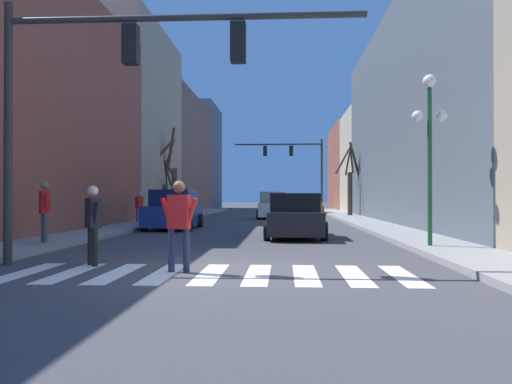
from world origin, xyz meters
TOP-DOWN VIEW (x-y plane):
  - ground_plane at (0.00, 0.00)m, footprint 240.00×240.00m
  - building_row_left at (-9.79, 26.44)m, footprint 6.00×61.75m
  - building_row_right at (9.79, 20.62)m, footprint 6.00×57.92m
  - crosswalk_stripes at (-0.00, -0.31)m, footprint 7.65×2.60m
  - traffic_signal_near at (-2.16, 0.68)m, footprint 7.74×0.28m
  - traffic_signal_far at (2.39, 31.84)m, footprint 7.33×0.28m
  - street_lamp_right_corner at (5.34, 4.00)m, footprint 0.95×0.36m
  - car_parked_left_near at (3.61, 32.99)m, footprint 2.09×4.45m
  - car_parked_left_mid at (0.65, 23.57)m, footprint 2.02×4.35m
  - car_parked_right_near at (-3.59, 12.65)m, footprint 2.14×4.54m
  - car_at_intersection at (1.78, 8.28)m, footprint 2.11×4.46m
  - pedestrian_near_right_corner at (-0.65, -0.11)m, footprint 0.77×0.28m
  - pedestrian_crossing_street at (-2.66, 0.66)m, footprint 0.54×0.62m
  - pedestrian_waiting_at_curb at (-6.03, 15.51)m, footprint 0.40×0.63m
  - pedestrian_on_left_sidewalk at (-5.50, 4.29)m, footprint 0.53×0.65m
  - street_tree_left_far at (-5.53, 19.24)m, footprint 1.19×2.06m
  - street_tree_right_far at (-6.20, 23.46)m, footprint 2.06×2.60m
  - street_tree_right_near at (6.12, 26.28)m, footprint 2.02×2.71m

SIDE VIEW (x-z plane):
  - ground_plane at x=0.00m, z-range 0.00..0.00m
  - crosswalk_stripes at x=0.00m, z-range 0.00..0.01m
  - car_at_intersection at x=1.78m, z-range -0.05..1.54m
  - car_parked_left_near at x=3.61m, z-range -0.06..1.69m
  - car_parked_left_mid at x=0.65m, z-range -0.07..1.72m
  - car_parked_right_near at x=-3.59m, z-range -0.06..1.72m
  - pedestrian_crossing_street at x=-2.66m, z-range 0.16..1.86m
  - pedestrian_near_right_corner at x=-0.65m, z-range 0.16..1.94m
  - pedestrian_waiting_at_curb at x=-6.03m, z-range 0.29..1.87m
  - pedestrian_on_left_sidewalk at x=-5.50m, z-range 0.31..2.06m
  - street_tree_left_far at x=-5.53m, z-range -0.04..3.44m
  - street_tree_right_near at x=6.12m, z-range -0.13..5.14m
  - street_tree_right_far at x=-6.20m, z-range -0.25..5.76m
  - street_lamp_right_corner at x=5.34m, z-range 1.10..5.73m
  - traffic_signal_near at x=-2.16m, z-range 1.34..6.99m
  - traffic_signal_far at x=2.39m, z-range 1.44..7.68m
  - building_row_right at x=9.79m, z-range -1.23..12.41m
  - building_row_left at x=-9.79m, z-range -0.82..12.01m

